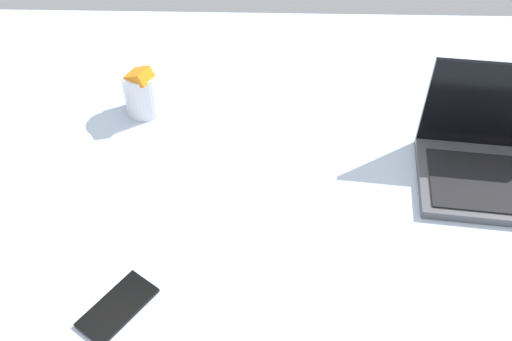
{
  "coord_description": "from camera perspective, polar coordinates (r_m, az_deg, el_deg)",
  "views": [
    {
      "loc": [
        -4.16,
        -84.84,
        107.4
      ],
      "look_at": [
        -6.3,
        -2.04,
        24.0
      ],
      "focal_mm": 40.77,
      "sensor_mm": 36.0,
      "label": 1
    }
  ],
  "objects": [
    {
      "name": "snack_cup",
      "position": [
        1.4,
        -11.08,
        7.72
      ],
      "size": [
        9.0,
        10.28,
        13.56
      ],
      "color": "silver",
      "rests_on": "bed_mattress"
    },
    {
      "name": "bed_mattress",
      "position": [
        1.3,
        2.81,
        -4.08
      ],
      "size": [
        180.0,
        140.0,
        18.0
      ],
      "primitive_type": "cube",
      "color": "silver",
      "rests_on": "ground"
    },
    {
      "name": "laptop",
      "position": [
        1.32,
        22.84,
        0.93
      ],
      "size": [
        35.28,
        26.4,
        23.0
      ],
      "rotation": [
        0.0,
        0.0,
        -0.11
      ],
      "color": "#4C4C51",
      "rests_on": "bed_mattress"
    },
    {
      "name": "cell_phone",
      "position": [
        1.07,
        -13.41,
        -12.93
      ],
      "size": [
        13.67,
        15.35,
        0.8
      ],
      "primitive_type": "cube",
      "rotation": [
        0.0,
        0.0,
        2.52
      ],
      "color": "black",
      "rests_on": "bed_mattress"
    }
  ]
}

